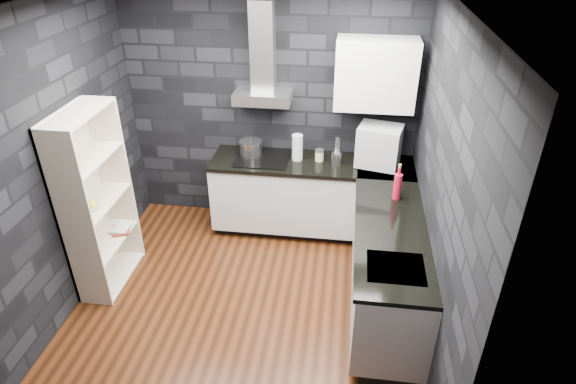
% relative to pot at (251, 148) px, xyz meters
% --- Properties ---
extents(ground, '(3.20, 3.20, 0.00)m').
position_rel_pot_xyz_m(ground, '(0.19, -1.37, -0.98)').
color(ground, '#44200E').
extents(ceiling, '(3.20, 3.20, 0.00)m').
position_rel_pot_xyz_m(ceiling, '(0.19, -1.37, 1.72)').
color(ceiling, silver).
extents(wall_back, '(3.20, 0.05, 2.70)m').
position_rel_pot_xyz_m(wall_back, '(0.19, 0.26, 0.37)').
color(wall_back, black).
rests_on(wall_back, ground).
extents(wall_front, '(3.20, 0.05, 2.70)m').
position_rel_pot_xyz_m(wall_front, '(0.19, -2.99, 0.37)').
color(wall_front, black).
rests_on(wall_front, ground).
extents(wall_left, '(0.05, 3.20, 2.70)m').
position_rel_pot_xyz_m(wall_left, '(-1.44, -1.37, 0.37)').
color(wall_left, black).
rests_on(wall_left, ground).
extents(wall_right, '(0.05, 3.20, 2.70)m').
position_rel_pot_xyz_m(wall_right, '(1.81, -1.37, 0.37)').
color(wall_right, black).
rests_on(wall_right, ground).
extents(toekick_back, '(2.18, 0.50, 0.10)m').
position_rel_pot_xyz_m(toekick_back, '(0.69, -0.03, -0.93)').
color(toekick_back, black).
rests_on(toekick_back, ground).
extents(toekick_right, '(0.50, 1.78, 0.10)m').
position_rel_pot_xyz_m(toekick_right, '(1.53, -1.27, -0.93)').
color(toekick_right, black).
rests_on(toekick_right, ground).
extents(counter_back_cab, '(2.20, 0.60, 0.76)m').
position_rel_pot_xyz_m(counter_back_cab, '(0.69, -0.07, -0.50)').
color(counter_back_cab, silver).
rests_on(counter_back_cab, ground).
extents(counter_right_cab, '(0.60, 1.80, 0.76)m').
position_rel_pot_xyz_m(counter_right_cab, '(1.49, -1.27, -0.50)').
color(counter_right_cab, silver).
rests_on(counter_right_cab, ground).
extents(counter_back_top, '(2.20, 0.62, 0.04)m').
position_rel_pot_xyz_m(counter_back_top, '(0.69, -0.08, -0.10)').
color(counter_back_top, black).
rests_on(counter_back_top, counter_back_cab).
extents(counter_right_top, '(0.62, 1.80, 0.04)m').
position_rel_pot_xyz_m(counter_right_top, '(1.48, -1.27, -0.10)').
color(counter_right_top, black).
rests_on(counter_right_top, counter_right_cab).
extents(counter_corner_top, '(0.62, 0.62, 0.04)m').
position_rel_pot_xyz_m(counter_corner_top, '(1.49, -0.07, -0.10)').
color(counter_corner_top, black).
rests_on(counter_corner_top, counter_right_cab).
extents(hood_body, '(0.60, 0.34, 0.12)m').
position_rel_pot_xyz_m(hood_body, '(0.14, 0.06, 0.58)').
color(hood_body, '#B2B2B6').
rests_on(hood_body, wall_back).
extents(hood_chimney, '(0.24, 0.20, 0.90)m').
position_rel_pot_xyz_m(hood_chimney, '(0.14, 0.13, 1.09)').
color(hood_chimney, '#B2B2B6').
rests_on(hood_chimney, hood_body).
extents(upper_cabinet, '(0.80, 0.35, 0.70)m').
position_rel_pot_xyz_m(upper_cabinet, '(1.29, 0.06, 0.87)').
color(upper_cabinet, silver).
rests_on(upper_cabinet, wall_back).
extents(cooktop, '(0.58, 0.50, 0.01)m').
position_rel_pot_xyz_m(cooktop, '(0.14, -0.07, -0.08)').
color(cooktop, black).
rests_on(cooktop, counter_back_top).
extents(sink_rim, '(0.44, 0.40, 0.01)m').
position_rel_pot_xyz_m(sink_rim, '(1.49, -1.77, -0.09)').
color(sink_rim, '#B2B2B6').
rests_on(sink_rim, counter_right_top).
extents(pot, '(0.30, 0.30, 0.15)m').
position_rel_pot_xyz_m(pot, '(0.00, 0.00, 0.00)').
color(pot, silver).
rests_on(pot, cooktop).
extents(glass_vase, '(0.16, 0.16, 0.29)m').
position_rel_pot_xyz_m(glass_vase, '(0.52, -0.04, 0.06)').
color(glass_vase, silver).
rests_on(glass_vase, counter_back_top).
extents(storage_jar, '(0.12, 0.12, 0.11)m').
position_rel_pot_xyz_m(storage_jar, '(0.76, -0.03, -0.03)').
color(storage_jar, tan).
rests_on(storage_jar, counter_back_top).
extents(utensil_crock, '(0.13, 0.13, 0.14)m').
position_rel_pot_xyz_m(utensil_crock, '(0.95, -0.10, -0.02)').
color(utensil_crock, silver).
rests_on(utensil_crock, counter_back_top).
extents(appliance_garage, '(0.50, 0.43, 0.44)m').
position_rel_pot_xyz_m(appliance_garage, '(1.39, -0.05, 0.14)').
color(appliance_garage, '#A8AAB0').
rests_on(appliance_garage, counter_back_top).
extents(red_bottle, '(0.08, 0.08, 0.26)m').
position_rel_pot_xyz_m(red_bottle, '(1.55, -0.73, 0.04)').
color(red_bottle, '#A61229').
rests_on(red_bottle, counter_right_top).
extents(bookshelf, '(0.46, 0.84, 1.80)m').
position_rel_pot_xyz_m(bookshelf, '(-1.23, -1.18, -0.08)').
color(bookshelf, beige).
rests_on(bookshelf, ground).
extents(fruit_bowl, '(0.25, 0.25, 0.05)m').
position_rel_pot_xyz_m(fruit_bowl, '(-1.23, -1.31, -0.05)').
color(fruit_bowl, white).
rests_on(fruit_bowl, bookshelf).
extents(book_red, '(0.16, 0.09, 0.22)m').
position_rel_pot_xyz_m(book_red, '(-1.23, -1.03, -0.41)').
color(book_red, maroon).
rests_on(book_red, bookshelf).
extents(book_second, '(0.17, 0.02, 0.23)m').
position_rel_pot_xyz_m(book_second, '(-1.24, -0.98, -0.39)').
color(book_second, '#B2B2B2').
rests_on(book_second, bookshelf).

